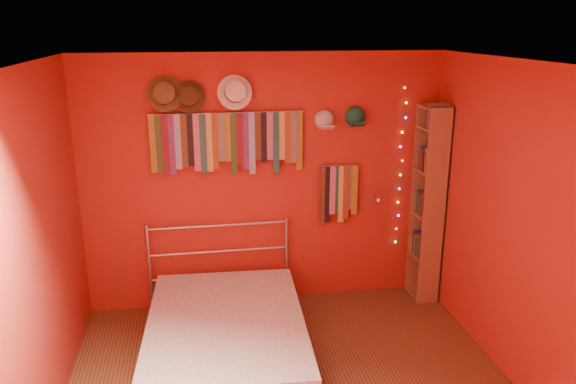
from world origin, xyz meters
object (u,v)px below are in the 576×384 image
tie_rack (227,140)px  bookshelf (432,203)px  bed (226,338)px  reading_lamp (377,200)px

tie_rack → bookshelf: (2.02, -0.15, -0.68)m
bookshelf → bed: size_ratio=1.03×
tie_rack → reading_lamp: tie_rack is taller
reading_lamp → bed: (-1.56, -0.84, -0.87)m
reading_lamp → bed: size_ratio=0.15×
reading_lamp → bookshelf: (0.57, 0.00, -0.07)m
reading_lamp → bed: reading_lamp is taller
reading_lamp → bookshelf: 0.58m
reading_lamp → tie_rack: bearing=173.8°
reading_lamp → bookshelf: size_ratio=0.14×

